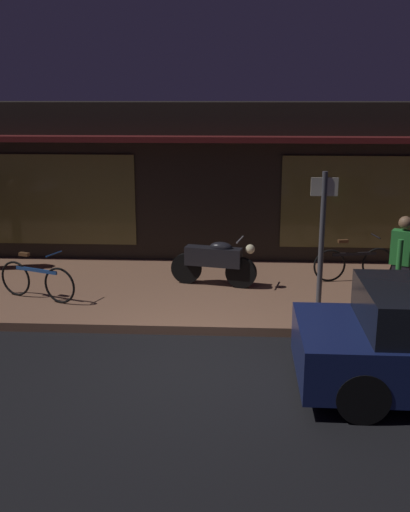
% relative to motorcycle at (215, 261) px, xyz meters
% --- Properties ---
extents(ground_plane, '(60.00, 60.00, 0.00)m').
position_rel_motorcycle_xyz_m(ground_plane, '(-0.23, -3.18, -0.65)').
color(ground_plane, black).
extents(sidewalk_slab, '(18.00, 4.00, 0.15)m').
position_rel_motorcycle_xyz_m(sidewalk_slab, '(-0.23, -0.18, -0.57)').
color(sidewalk_slab, '#8C6047').
rests_on(sidewalk_slab, ground_plane).
extents(storefront_building, '(18.00, 3.30, 3.60)m').
position_rel_motorcycle_xyz_m(storefront_building, '(-0.23, 3.21, 1.16)').
color(storefront_building, black).
rests_on(storefront_building, ground_plane).
extents(motorcycle, '(1.69, 0.64, 0.97)m').
position_rel_motorcycle_xyz_m(motorcycle, '(0.00, 0.00, 0.00)').
color(motorcycle, black).
rests_on(motorcycle, sidewalk_slab).
extents(bicycle_parked, '(1.56, 0.68, 0.91)m').
position_rel_motorcycle_xyz_m(bicycle_parked, '(-3.18, -0.99, -0.14)').
color(bicycle_parked, black).
rests_on(bicycle_parked, sidewalk_slab).
extents(bicycle_extra, '(1.64, 0.46, 0.91)m').
position_rel_motorcycle_xyz_m(bicycle_extra, '(2.74, 0.46, -0.14)').
color(bicycle_extra, black).
rests_on(bicycle_extra, sidewalk_slab).
extents(person_bystander, '(0.44, 0.59, 1.67)m').
position_rel_motorcycle_xyz_m(person_bystander, '(3.18, -1.32, 0.38)').
color(person_bystander, '#28232D').
rests_on(person_bystander, sidewalk_slab).
extents(sign_post, '(0.44, 0.09, 2.40)m').
position_rel_motorcycle_xyz_m(sign_post, '(1.82, -1.36, 0.86)').
color(sign_post, '#47474C').
rests_on(sign_post, sidewalk_slab).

